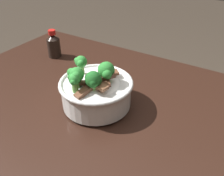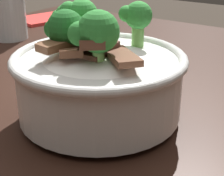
% 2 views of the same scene
% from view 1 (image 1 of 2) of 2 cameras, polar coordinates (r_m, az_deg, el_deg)
% --- Properties ---
extents(dining_table, '(1.19, 0.97, 0.76)m').
position_cam_1_polar(dining_table, '(0.74, -4.44, -14.65)').
color(dining_table, black).
rests_on(dining_table, ground).
extents(rice_bowl, '(0.21, 0.21, 0.15)m').
position_cam_1_polar(rice_bowl, '(0.69, -3.91, -0.29)').
color(rice_bowl, white).
rests_on(rice_bowl, dining_table).
extents(soy_sauce_bottle, '(0.05, 0.05, 0.11)m').
position_cam_1_polar(soy_sauce_bottle, '(1.02, -13.87, 9.98)').
color(soy_sauce_bottle, black).
rests_on(soy_sauce_bottle, dining_table).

